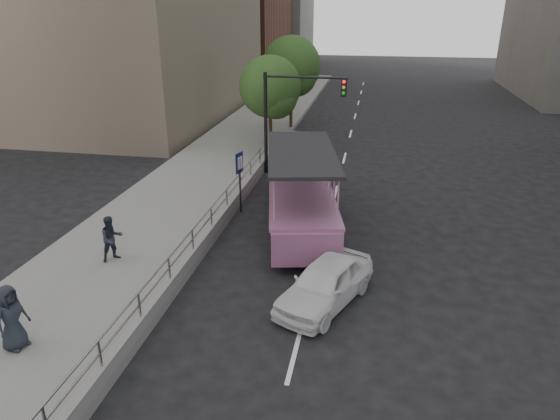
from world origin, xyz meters
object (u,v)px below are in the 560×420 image
(parking_sign, at_px, (240,175))
(traffic_signal, at_px, (289,107))
(duck_boat, at_px, (299,190))
(pedestrian_far, at_px, (11,317))
(car, at_px, (325,283))
(pedestrian_mid, at_px, (112,238))
(street_tree_near, at_px, (272,89))
(street_tree_far, at_px, (293,68))

(parking_sign, distance_m, traffic_signal, 5.94)
(duck_boat, distance_m, pedestrian_far, 11.66)
(car, height_order, pedestrian_mid, pedestrian_mid)
(duck_boat, xyz_separation_m, street_tree_near, (-3.02, 9.02, 2.62))
(pedestrian_mid, relative_size, street_tree_near, 0.27)
(pedestrian_mid, xyz_separation_m, traffic_signal, (4.02, 11.08, 2.41))
(duck_boat, relative_size, traffic_signal, 1.92)
(parking_sign, bearing_deg, street_tree_near, 93.19)
(pedestrian_far, bearing_deg, pedestrian_mid, 8.90)
(parking_sign, height_order, traffic_signal, traffic_signal)
(traffic_signal, bearing_deg, street_tree_far, 98.43)
(traffic_signal, height_order, street_tree_far, street_tree_far)
(pedestrian_far, distance_m, traffic_signal, 16.54)
(pedestrian_far, relative_size, parking_sign, 0.66)
(traffic_signal, xyz_separation_m, street_tree_far, (-1.40, 9.43, 0.81))
(car, bearing_deg, traffic_signal, 128.62)
(parking_sign, relative_size, street_tree_near, 0.46)
(pedestrian_mid, relative_size, pedestrian_far, 0.90)
(duck_boat, relative_size, car, 2.53)
(traffic_signal, bearing_deg, pedestrian_mid, -109.92)
(pedestrian_far, bearing_deg, street_tree_near, 2.74)
(pedestrian_far, bearing_deg, traffic_signal, -4.39)
(car, relative_size, pedestrian_far, 2.25)
(pedestrian_mid, bearing_deg, pedestrian_far, -141.69)
(car, distance_m, traffic_signal, 12.66)
(car, relative_size, traffic_signal, 0.76)
(car, xyz_separation_m, street_tree_near, (-4.80, 15.35, 3.15))
(street_tree_near, relative_size, street_tree_far, 0.89)
(parking_sign, relative_size, street_tree_far, 0.41)
(duck_boat, height_order, street_tree_far, street_tree_far)
(pedestrian_far, bearing_deg, street_tree_far, 4.05)
(street_tree_far, bearing_deg, car, -77.83)
(duck_boat, relative_size, pedestrian_far, 5.71)
(car, relative_size, street_tree_near, 0.69)
(duck_boat, distance_m, traffic_signal, 6.21)
(duck_boat, xyz_separation_m, pedestrian_mid, (-5.44, -5.49, -0.11))
(car, distance_m, street_tree_far, 22.14)
(duck_boat, height_order, parking_sign, duck_boat)
(parking_sign, height_order, street_tree_near, street_tree_near)
(car, bearing_deg, street_tree_far, 125.73)
(pedestrian_mid, xyz_separation_m, pedestrian_far, (-0.11, -4.76, 0.09))
(pedestrian_far, relative_size, traffic_signal, 0.34)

